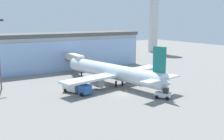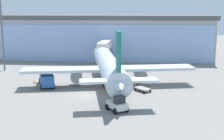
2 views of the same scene
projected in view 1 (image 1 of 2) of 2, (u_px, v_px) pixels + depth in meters
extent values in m
plane|color=gray|center=(122.00, 94.00, 59.17)|extent=(240.00, 240.00, 0.00)
cube|color=#A7A7A7|center=(58.00, 52.00, 89.75)|extent=(57.54, 13.46, 10.92)
cube|color=#92B4E2|center=(65.00, 56.00, 84.62)|extent=(56.14, 1.50, 9.83)
cube|color=#515151|center=(58.00, 35.00, 88.60)|extent=(58.69, 13.73, 1.20)
cube|color=silver|center=(73.00, 57.00, 81.62)|extent=(3.05, 14.00, 2.40)
cube|color=red|center=(73.00, 61.00, 81.82)|extent=(3.10, 14.01, 0.30)
cylinder|color=#4C4C51|center=(67.00, 65.00, 86.66)|extent=(0.70, 0.70, 3.73)
cylinder|color=silver|center=(153.00, 19.00, 132.53)|extent=(4.71, 4.71, 33.46)
cylinder|color=silver|center=(112.00, 71.00, 67.04)|extent=(9.54, 32.56, 3.80)
cone|color=silver|center=(75.00, 64.00, 78.63)|extent=(4.27, 3.63, 3.80)
cone|color=silver|center=(164.00, 82.00, 55.44)|extent=(4.08, 4.55, 3.42)
cube|color=silver|center=(117.00, 74.00, 65.95)|extent=(31.62, 9.75, 0.50)
cube|color=silver|center=(161.00, 79.00, 56.05)|extent=(11.25, 4.33, 0.30)
cube|color=#197266|center=(159.00, 60.00, 55.63)|extent=(0.93, 3.21, 5.55)
cylinder|color=gray|center=(97.00, 82.00, 62.56)|extent=(2.64, 3.52, 2.10)
cylinder|color=gray|center=(131.00, 75.00, 70.57)|extent=(2.64, 3.52, 2.10)
cylinder|color=black|center=(116.00, 84.00, 64.91)|extent=(0.50, 0.50, 1.60)
cylinder|color=black|center=(122.00, 83.00, 66.44)|extent=(0.50, 0.50, 1.60)
cylinder|color=black|center=(81.00, 74.00, 77.00)|extent=(0.40, 0.40, 1.60)
cube|color=#2659A5|center=(85.00, 89.00, 57.88)|extent=(2.82, 2.82, 1.90)
cube|color=silver|center=(72.00, 86.00, 60.35)|extent=(3.43, 4.51, 2.20)
cylinder|color=black|center=(89.00, 92.00, 58.92)|extent=(0.59, 0.95, 0.90)
cylinder|color=black|center=(82.00, 94.00, 57.20)|extent=(0.59, 0.95, 0.90)
cylinder|color=black|center=(72.00, 89.00, 62.01)|extent=(0.59, 0.95, 0.90)
cylinder|color=black|center=(65.00, 91.00, 60.30)|extent=(0.59, 0.95, 0.90)
cube|color=#9E998C|center=(145.00, 84.00, 66.50)|extent=(3.02, 3.18, 0.16)
cylinder|color=black|center=(150.00, 84.00, 66.91)|extent=(0.37, 0.41, 0.44)
cylinder|color=#9E998C|center=(150.00, 81.00, 66.75)|extent=(0.08, 0.08, 0.90)
cylinder|color=black|center=(149.00, 86.00, 65.56)|extent=(0.37, 0.41, 0.44)
cylinder|color=#9E998C|center=(149.00, 83.00, 65.40)|extent=(0.08, 0.08, 0.90)
cylinder|color=black|center=(141.00, 84.00, 67.56)|extent=(0.37, 0.41, 0.44)
cylinder|color=#9E998C|center=(141.00, 81.00, 67.40)|extent=(0.08, 0.08, 0.90)
cylinder|color=black|center=(140.00, 85.00, 66.21)|extent=(0.37, 0.41, 0.44)
cylinder|color=#9E998C|center=(140.00, 82.00, 66.05)|extent=(0.08, 0.08, 0.90)
cube|color=silver|center=(163.00, 95.00, 55.67)|extent=(3.26, 3.66, 0.90)
cube|color=#26262B|center=(166.00, 91.00, 55.23)|extent=(1.72, 1.60, 1.00)
cylinder|color=black|center=(157.00, 97.00, 55.39)|extent=(0.73, 0.86, 0.80)
cylinder|color=black|center=(159.00, 95.00, 57.01)|extent=(0.73, 0.86, 0.80)
cylinder|color=black|center=(167.00, 98.00, 54.50)|extent=(0.73, 0.86, 0.80)
cylinder|color=black|center=(169.00, 96.00, 56.12)|extent=(0.73, 0.86, 0.80)
cone|color=orange|center=(126.00, 90.00, 61.14)|extent=(0.36, 0.36, 0.55)
cone|color=orange|center=(63.00, 93.00, 59.29)|extent=(0.36, 0.36, 0.55)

